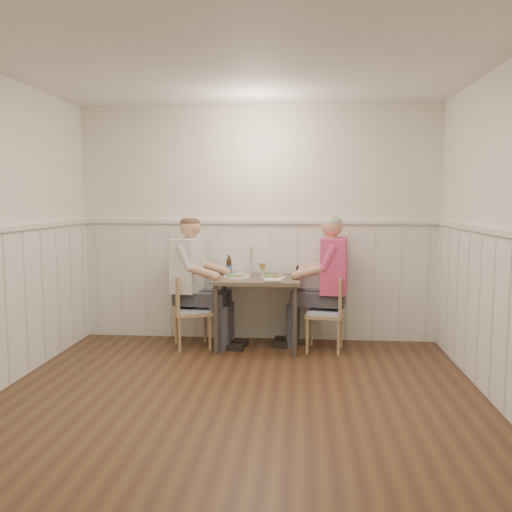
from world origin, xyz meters
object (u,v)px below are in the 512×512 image
(chair_left, at_px, (188,308))
(beer_bottle, at_px, (229,266))
(grass_vase, at_px, (250,260))
(chair_right, at_px, (329,310))
(diner_cream, at_px, (192,291))
(dining_table, at_px, (258,287))
(man_in_pink, at_px, (329,292))

(chair_left, relative_size, beer_bottle, 3.67)
(beer_bottle, relative_size, grass_vase, 0.65)
(chair_left, distance_m, grass_vase, 0.87)
(beer_bottle, bearing_deg, chair_right, -14.34)
(chair_right, relative_size, diner_cream, 0.55)
(dining_table, bearing_deg, chair_right, -5.04)
(chair_left, height_order, man_in_pink, man_in_pink)
(chair_left, bearing_deg, diner_cream, 76.72)
(chair_right, height_order, chair_left, chair_right)
(chair_right, xyz_separation_m, diner_cream, (-1.46, 0.10, 0.17))
(chair_left, xyz_separation_m, beer_bottle, (0.40, 0.28, 0.42))
(diner_cream, xyz_separation_m, beer_bottle, (0.38, 0.18, 0.25))
(man_in_pink, height_order, grass_vase, man_in_pink)
(dining_table, relative_size, diner_cream, 0.63)
(chair_right, distance_m, beer_bottle, 1.20)
(chair_right, relative_size, chair_left, 1.00)
(man_in_pink, bearing_deg, beer_bottle, 171.61)
(dining_table, xyz_separation_m, man_in_pink, (0.75, 0.05, -0.04))
(beer_bottle, bearing_deg, dining_table, -32.38)
(dining_table, height_order, grass_vase, grass_vase)
(man_in_pink, distance_m, diner_cream, 1.46)
(dining_table, distance_m, grass_vase, 0.41)
(grass_vase, bearing_deg, diner_cream, -155.75)
(man_in_pink, height_order, diner_cream, man_in_pink)
(dining_table, relative_size, chair_left, 1.14)
(man_in_pink, bearing_deg, dining_table, -176.17)
(chair_right, distance_m, chair_left, 1.49)
(chair_left, relative_size, diner_cream, 0.55)
(dining_table, relative_size, man_in_pink, 0.62)
(chair_left, height_order, diner_cream, diner_cream)
(dining_table, height_order, chair_right, chair_right)
(man_in_pink, relative_size, diner_cream, 1.01)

